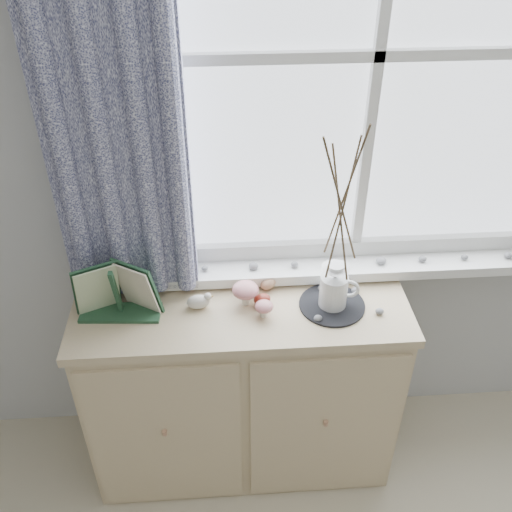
# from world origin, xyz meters

# --- Properties ---
(sideboard) EXTENTS (1.20, 0.45, 0.85)m
(sideboard) POSITION_xyz_m (-0.15, 1.75, 0.43)
(sideboard) COLOR tan
(sideboard) RESTS_ON ground
(botanical_book) EXTENTS (0.33, 0.15, 0.22)m
(botanical_book) POSITION_xyz_m (-0.57, 1.71, 0.96)
(botanical_book) COLOR #20432A
(botanical_book) RESTS_ON sideboard
(toadstool_cluster) EXTENTS (0.14, 0.15, 0.09)m
(toadstool_cluster) POSITION_xyz_m (-0.12, 1.75, 0.90)
(toadstool_cluster) COLOR white
(toadstool_cluster) RESTS_ON sideboard
(wooden_eggs) EXTENTS (0.16, 0.17, 0.06)m
(wooden_eggs) POSITION_xyz_m (-0.10, 1.82, 0.87)
(wooden_eggs) COLOR tan
(wooden_eggs) RESTS_ON sideboard
(songbird_figurine) EXTENTS (0.12, 0.06, 0.06)m
(songbird_figurine) POSITION_xyz_m (-0.30, 1.75, 0.88)
(songbird_figurine) COLOR silver
(songbird_figurine) RESTS_ON sideboard
(crocheted_doily) EXTENTS (0.23, 0.23, 0.01)m
(crocheted_doily) POSITION_xyz_m (0.17, 1.73, 0.85)
(crocheted_doily) COLOR black
(crocheted_doily) RESTS_ON sideboard
(twig_pitcher) EXTENTS (0.31, 0.31, 0.74)m
(twig_pitcher) POSITION_xyz_m (0.17, 1.73, 1.27)
(twig_pitcher) COLOR white
(twig_pitcher) RESTS_ON crocheted_doily
(sideboard_pebbles) EXTENTS (0.33, 0.23, 0.02)m
(sideboard_pebbles) POSITION_xyz_m (0.18, 1.76, 0.86)
(sideboard_pebbles) COLOR gray
(sideboard_pebbles) RESTS_ON sideboard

